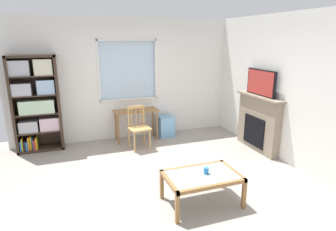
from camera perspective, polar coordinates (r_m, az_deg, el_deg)
ground at (r=4.71m, az=-1.99°, el=-13.63°), size 6.01×5.94×0.02m
wall_back_with_window at (r=6.58m, az=-8.82°, el=6.98°), size 5.01×0.15×2.71m
wall_right at (r=5.54m, az=24.07°, el=4.53°), size 0.12×5.14×2.71m
bookshelf at (r=6.31m, az=-25.02°, el=2.66°), size 0.90×0.38×1.95m
desk_under_window at (r=6.43m, az=-6.45°, el=0.10°), size 0.98×0.42×0.71m
wooden_chair at (r=5.97m, az=-5.95°, el=-2.34°), size 0.47×0.45×0.90m
plastic_drawer_unit at (r=6.77m, az=-0.54°, el=-2.10°), size 0.35×0.40×0.48m
fireplace at (r=6.14m, az=17.66°, el=-1.38°), size 0.26×1.27×1.15m
tv at (r=5.96m, az=18.17°, el=6.30°), size 0.06×0.83×0.52m
coffee_table at (r=4.06m, az=6.84°, el=-12.44°), size 1.03×0.67×0.44m
sippy_cup at (r=4.05m, az=7.68°, el=-10.88°), size 0.07×0.07×0.09m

